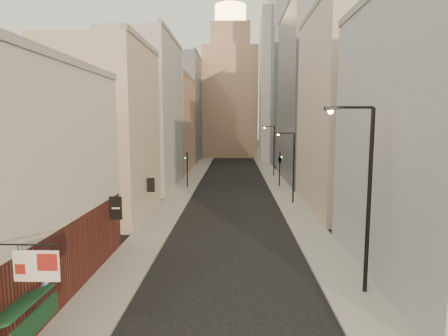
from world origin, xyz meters
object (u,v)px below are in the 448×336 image
clock_tower (230,90)px  streetlamp_far (273,148)px  white_tower (278,80)px  streetlamp_mid (292,164)px  streetlamp_near (365,190)px  traffic_light_right (280,159)px  traffic_light_left (187,164)px

clock_tower → streetlamp_far: (7.54, -39.48, -12.85)m
white_tower → streetlamp_mid: (-3.48, -46.14, -14.09)m
white_tower → streetlamp_near: bearing=-92.6°
streetlamp_far → traffic_light_right: streetlamp_far is taller
white_tower → streetlamp_mid: size_ratio=5.25×
clock_tower → traffic_light_right: (7.54, -49.13, -13.68)m
traffic_light_left → traffic_light_right: same height
traffic_light_right → clock_tower: bearing=-68.5°
white_tower → streetlamp_near: (-3.09, -68.06, -12.99)m
white_tower → streetlamp_near: 69.35m
streetlamp_mid → traffic_light_right: bearing=89.6°
clock_tower → white_tower: 17.83m
streetlamp_mid → traffic_light_right: size_ratio=1.58×
streetlamp_mid → streetlamp_far: bearing=89.7°
streetlamp_near → streetlamp_mid: size_ratio=1.24×
clock_tower → traffic_light_right: size_ratio=8.98×
streetlamp_mid → traffic_light_right: 11.03m
clock_tower → traffic_light_right: 51.55m
clock_tower → traffic_light_left: size_ratio=8.98×
streetlamp_mid → traffic_light_left: size_ratio=1.58×
streetlamp_mid → streetlamp_near: bearing=-89.3°
streetlamp_near → traffic_light_left: 34.18m
streetlamp_far → traffic_light_right: size_ratio=1.67×
streetlamp_near → traffic_light_right: size_ratio=1.96×
clock_tower → white_tower: bearing=-51.8°
traffic_light_left → traffic_light_right: 12.87m
streetlamp_near → traffic_light_left: bearing=108.2°
streetlamp_mid → traffic_light_right: (0.02, 11.01, -0.56)m
traffic_light_left → white_tower: bearing=-101.7°
traffic_light_left → streetlamp_near: bearing=124.9°
streetlamp_mid → traffic_light_right: streetlamp_mid is taller
traffic_light_left → clock_tower: bearing=-83.7°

